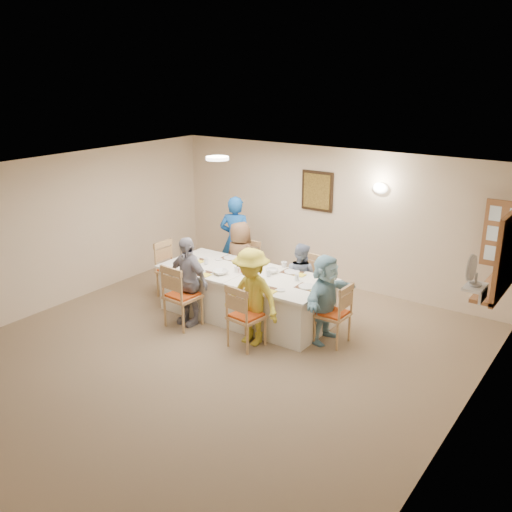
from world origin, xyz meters
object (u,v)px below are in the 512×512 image
Objects in this scene: diner_front_left at (188,281)px; diner_front_right at (251,297)px; desk_fan at (474,274)px; diner_right_end at (325,298)px; chair_back_right at (304,283)px; condiment_ketchup at (243,266)px; chair_back_left at (244,268)px; diner_back_right at (300,278)px; chair_front_right at (246,315)px; dining_table at (245,295)px; chair_front_left at (183,295)px; chair_left_end at (173,270)px; chair_right_end at (333,313)px; diner_back_left at (240,260)px; caregiver at (236,240)px; serving_hatch at (510,251)px.

diner_front_right is at bearing 5.41° from diner_front_left.
diner_right_end is at bearing 171.60° from desk_fan.
chair_back_right is 4.14× the size of condiment_ketchup.
chair_back_left is 2.18m from diner_right_end.
diner_back_right is 1.82m from diner_front_left.
dining_table is at bearing -46.39° from chair_front_right.
chair_back_right is at bearing 158.99° from desk_fan.
desk_fan is 0.21× the size of diner_front_left.
diner_front_left is at bearing -131.42° from dining_table.
chair_left_end is (-0.95, 0.80, -0.02)m from chair_front_left.
diner_front_right reaches higher than dining_table.
diner_front_left is (-1.20, -1.48, 0.23)m from chair_back_right.
dining_table is at bearing -88.60° from chair_right_end.
chair_back_right is 2.29m from chair_left_end.
chair_left_end is at bearing 42.50° from diner_back_left.
dining_table is 1.62m from caregiver.
diner_front_left is (0.00, -1.48, 0.23)m from chair_back_left.
chair_front_left is (-4.07, -0.50, -1.04)m from desk_fan.
desk_fan reaches higher than diner_back_right.
chair_front_right is at bearing -148.24° from serving_hatch.
caregiver reaches higher than condiment_ketchup.
chair_back_right is 0.91× the size of chair_front_left.
diner_front_left is at bearing 85.22° from caregiver.
dining_table is 2.92× the size of chair_front_right.
diner_back_left reaches higher than dining_table.
dining_table is 0.97m from diner_front_right.
chair_right_end is at bearing -36.17° from chair_back_right.
chair_back_left is 0.72× the size of diner_right_end.
caregiver is (-2.47, 1.15, 0.16)m from diner_right_end.
chair_back_left is 1.24m from chair_left_end.
chair_back_right is (0.60, 0.80, 0.08)m from dining_table.
chair_left_end reaches higher than chair_right_end.
caregiver reaches higher than chair_front_left.
chair_back_right is at bearing -83.26° from chair_front_right.
chair_front_right is 0.72× the size of diner_back_left.
diner_right_end is at bearing 139.08° from diner_back_right.
chair_right_end is 4.13× the size of condiment_ketchup.
caregiver is (-4.63, 0.10, -0.68)m from serving_hatch.
chair_back_right is at bearing -4.44° from chair_back_left.
diner_front_left is 0.85× the size of caregiver.
desk_fan reaches higher than chair_front_right.
diner_right_end is (2.02, -0.80, 0.18)m from chair_back_left.
chair_right_end is 1.17m from diner_back_right.
serving_hatch reaches higher than chair_right_end.
diner_front_left reaches higher than chair_front_left.
chair_right_end is at bearing 169.35° from diner_back_left.
chair_back_right is at bearing 53.13° from dining_table.
diner_back_left is (-1.20, 1.48, 0.19)m from chair_front_right.
chair_back_left is 0.68× the size of diner_front_left.
condiment_ketchup is at bearing 92.71° from diner_right_end.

